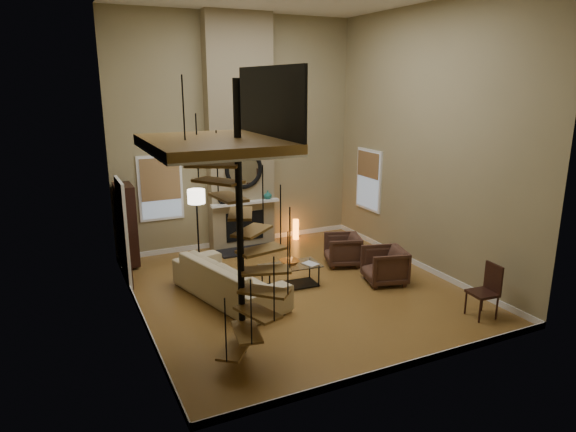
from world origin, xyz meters
name	(u,v)px	position (x,y,z in m)	size (l,w,h in m)	color
ground	(297,289)	(0.00, 0.00, -0.01)	(6.00, 6.50, 0.01)	#A37434
back_wall	(237,134)	(0.00, 3.25, 2.75)	(6.00, 0.02, 5.50)	#91855E
front_wall	(410,181)	(0.00, -3.25, 2.75)	(6.00, 0.02, 5.50)	#91855E
left_wall	(129,161)	(-3.00, 0.00, 2.75)	(0.02, 6.50, 5.50)	#91855E
right_wall	(426,142)	(3.00, 0.00, 2.75)	(0.02, 6.50, 5.50)	#91855E
baseboard_back	(240,241)	(0.00, 3.24, 0.06)	(6.00, 0.02, 0.12)	white
baseboard_front	(398,367)	(0.00, -3.24, 0.06)	(6.00, 0.02, 0.12)	white
baseboard_left	(142,315)	(-2.99, 0.00, 0.06)	(0.02, 6.50, 0.12)	white
baseboard_right	(417,264)	(2.99, 0.00, 0.06)	(0.02, 6.50, 0.12)	white
chimney_breast	(240,135)	(0.00, 3.06, 2.75)	(1.60, 0.38, 5.50)	#877858
hearth	(250,250)	(0.00, 2.57, 0.02)	(1.50, 0.60, 0.04)	black
firebox	(245,226)	(0.00, 2.86, 0.55)	(0.95, 0.02, 0.72)	black
mantel	(246,203)	(0.00, 2.78, 1.15)	(1.70, 0.18, 0.06)	white
mirror_frame	(244,170)	(0.00, 2.84, 1.95)	(0.94, 0.94, 0.10)	black
mirror_disc	(244,169)	(0.00, 2.85, 1.95)	(0.80, 0.80, 0.01)	white
vase_left	(223,199)	(-0.55, 2.82, 1.30)	(0.24, 0.24, 0.25)	black
vase_right	(268,195)	(0.60, 2.82, 1.28)	(0.20, 0.20, 0.21)	#1C6259
window_back	(161,187)	(-1.90, 3.22, 1.62)	(1.02, 0.06, 1.52)	white
window_right	(369,179)	(2.97, 2.00, 1.63)	(0.06, 1.02, 1.52)	white
entry_door	(124,233)	(-2.95, 1.80, 1.05)	(0.10, 1.05, 2.16)	white
loft	(220,139)	(-2.04, -1.80, 3.24)	(1.70, 2.20, 1.09)	brown
spiral_stair	(241,240)	(-1.78, -1.79, 1.78)	(1.47, 1.47, 4.06)	black
hutch	(126,224)	(-2.78, 2.79, 0.95)	(0.37, 0.79, 1.76)	black
sofa	(228,278)	(-1.35, 0.19, 0.40)	(2.55, 1.00, 0.75)	tan
armchair_near	(346,250)	(1.60, 0.77, 0.35)	(0.73, 0.75, 0.68)	#492C21
armchair_far	(388,265)	(1.85, -0.46, 0.35)	(0.78, 0.80, 0.73)	#492C21
coffee_table	(290,273)	(-0.05, 0.18, 0.28)	(1.22, 0.66, 0.45)	silver
bowl	(289,262)	(-0.05, 0.23, 0.50)	(0.38, 0.38, 0.09)	orange
book	(310,264)	(0.30, 0.03, 0.46)	(0.22, 0.30, 0.03)	gray
floor_lamp	(197,203)	(-1.34, 2.24, 1.41)	(0.38, 0.38, 1.70)	black
accent_lamp	(296,230)	(1.43, 2.95, 0.25)	(0.15, 0.15, 0.54)	orange
side_chair	(487,288)	(2.44, -2.46, 0.53)	(0.47, 0.46, 0.94)	black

